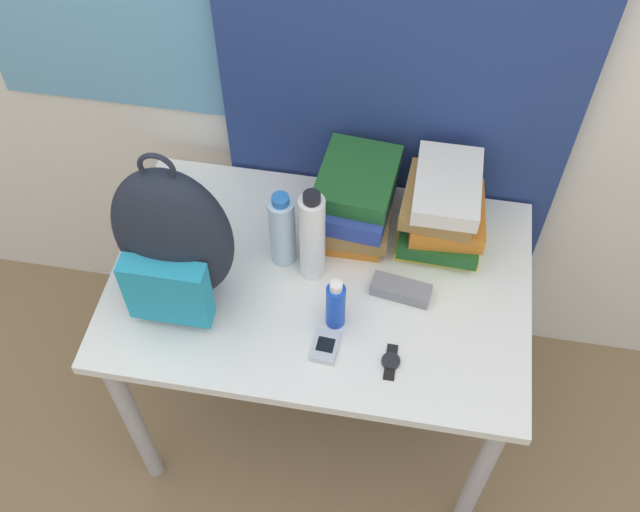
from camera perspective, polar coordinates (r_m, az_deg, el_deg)
name	(u,v)px	position (r m, az deg, el deg)	size (l,w,h in m)	color
ground_plane	(301,511)	(2.45, -1.47, -18.88)	(12.00, 12.00, 0.00)	#8C704C
wall_back	(349,13)	(1.88, 2.24, 18.04)	(6.00, 0.06, 2.50)	silver
curtain_blue	(405,33)	(1.83, 6.46, 16.55)	(0.92, 0.04, 2.50)	navy
desk	(320,302)	(2.01, 0.00, -3.54)	(1.08, 0.71, 0.75)	silver
backpack	(173,241)	(1.77, -11.14, 1.10)	(0.29, 0.21, 0.48)	#1E232D
book_stack_left	(356,198)	(1.97, 2.79, 4.43)	(0.21, 0.29, 0.20)	orange
book_stack_center	(443,210)	(1.96, 9.39, 3.50)	(0.22, 0.25, 0.22)	yellow
water_bottle	(282,230)	(1.88, -2.89, 1.97)	(0.07, 0.07, 0.24)	silver
sports_bottle	(312,237)	(1.83, -0.59, 1.47)	(0.06, 0.06, 0.30)	white
sunscreen_bottle	(336,305)	(1.79, 1.20, -3.73)	(0.05, 0.05, 0.16)	blue
cell_phone	(325,346)	(1.81, 0.42, -6.90)	(0.06, 0.09, 0.02)	#B7BCC6
sunglasses_case	(401,290)	(1.90, 6.18, -2.58)	(0.16, 0.08, 0.04)	gray
wristwatch	(391,362)	(1.80, 5.41, -8.01)	(0.04, 0.10, 0.01)	black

